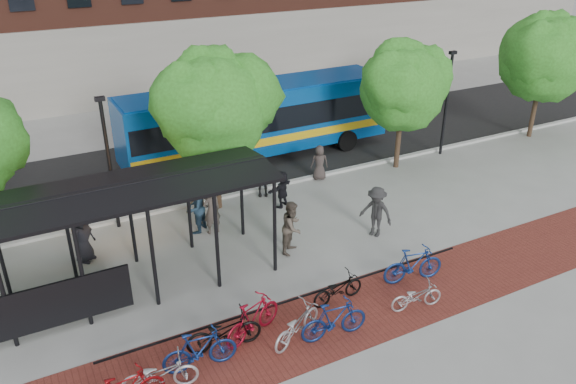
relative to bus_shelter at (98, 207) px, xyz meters
name	(u,v)px	position (x,y,z in m)	size (l,w,h in m)	color
ground	(323,225)	(8.13, 0.48, -3.00)	(160.00, 160.00, 0.00)	#9E9E99
asphalt_street	(241,156)	(8.13, 8.48, -2.99)	(160.00, 8.00, 0.01)	black
curb	(277,185)	(8.13, 4.48, -2.94)	(160.00, 0.25, 0.12)	#B7B7B2
brick_strip	(352,313)	(6.13, -4.52, -3.00)	(24.00, 3.00, 0.01)	maroon
bike_rack_rail	(300,309)	(4.83, -3.62, -3.00)	(12.00, 0.05, 0.95)	black
bus_shelter	(98,207)	(0.00, 0.00, 0.00)	(10.60, 3.07, 3.60)	black
tree_b	(215,101)	(5.23, 3.83, 1.46)	(5.15, 4.20, 6.47)	#382619
tree_c	(404,83)	(14.22, 3.83, 1.06)	(4.66, 3.80, 5.92)	#382619
tree_d	(546,53)	(23.23, 3.83, 1.47)	(5.39, 4.40, 6.55)	#382619
lamp_post_left	(109,160)	(1.13, 4.08, -0.25)	(0.35, 0.20, 5.12)	black
lamp_post_right	(447,101)	(17.13, 4.08, -0.25)	(0.35, 0.20, 5.12)	black
bus	(258,116)	(8.92, 8.05, -0.94)	(13.33, 3.27, 3.59)	#084AA0
bike_2	(160,374)	(0.22, -4.83, -2.50)	(0.66, 1.90, 1.00)	#AEAFB1
bike_3	(200,350)	(1.36, -4.57, -2.40)	(0.56, 1.98, 1.19)	navy
bike_4	(224,332)	(2.20, -4.13, -2.45)	(0.73, 2.09, 1.10)	black
bike_5	(253,318)	(3.10, -4.07, -2.37)	(0.59, 2.08, 1.25)	maroon
bike_6	(297,324)	(4.12, -4.75, -2.48)	(0.68, 1.96, 1.03)	#AEAFB1
bike_7	(334,320)	(5.08, -5.16, -2.40)	(0.56, 2.00, 1.20)	navy
bike_8	(338,289)	(6.06, -3.80, -2.53)	(0.62, 1.77, 0.93)	black
bike_10	(416,296)	(7.98, -5.19, -2.56)	(0.58, 1.67, 0.88)	#ADADAF
bike_11	(413,265)	(8.79, -4.01, -2.38)	(0.58, 2.07, 1.24)	navy
pedestrian_0	(83,237)	(-0.38, 2.20, -2.07)	(0.90, 0.59, 1.85)	black
pedestrian_1	(212,211)	(4.18, 1.96, -2.07)	(0.68, 0.45, 1.86)	#473F38
pedestrian_2	(195,208)	(3.66, 2.33, -2.01)	(0.96, 0.75, 1.98)	#1F3549
pedestrian_3	(200,204)	(4.03, 2.83, -2.16)	(1.09, 0.63, 1.69)	brown
pedestrian_4	(262,177)	(7.18, 3.95, -2.12)	(1.03, 0.43, 1.75)	#242424
pedestrian_5	(282,189)	(7.47, 2.68, -2.22)	(1.44, 0.46, 1.55)	black
pedestrian_6	(319,163)	(10.18, 4.28, -2.20)	(0.78, 0.51, 1.60)	#3C3330
pedestrian_8	(292,227)	(6.21, -0.58, -2.03)	(0.95, 0.74, 1.95)	brown
pedestrian_9	(376,212)	(9.45, -1.02, -2.02)	(1.27, 0.73, 1.96)	#282828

